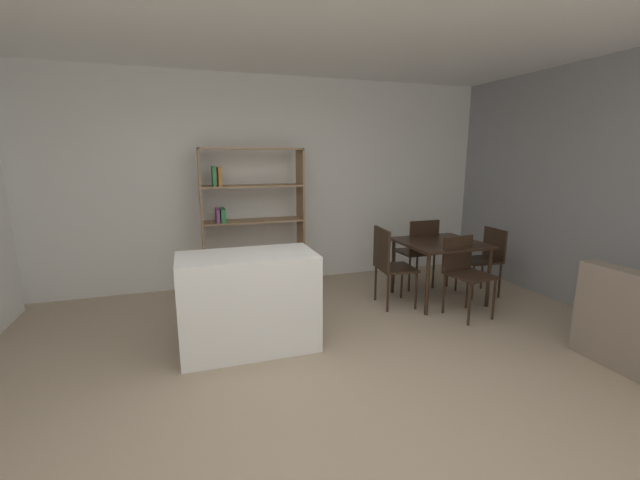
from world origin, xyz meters
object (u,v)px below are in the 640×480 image
Objects in this scene: open_bookshelf at (249,218)px; dining_chair_window_side at (486,255)px; dining_chair_island_side at (389,260)px; dining_chair_near at (464,268)px; dining_table at (440,248)px; dining_chair_far at (419,247)px; kitchen_island at (248,301)px.

dining_chair_window_side is (2.84, -1.13, -0.45)m from open_bookshelf.
dining_chair_island_side reaches higher than dining_chair_near.
open_bookshelf reaches higher than dining_chair_window_side.
dining_chair_island_side is at bearing -86.59° from dining_chair_window_side.
dining_chair_window_side is at bearing -85.42° from dining_chair_island_side.
dining_chair_near is (-0.01, -0.49, -0.12)m from dining_table.
dining_chair_island_side reaches higher than dining_table.
open_bookshelf is 2.28m from dining_chair_far.
dining_chair_island_side is at bearing -37.53° from open_bookshelf.
dining_chair_far is at bearing 23.06° from kitchen_island.
kitchen_island is 1.30× the size of dining_chair_island_side.
dining_chair_near is 0.85m from dining_chair_window_side.
dining_chair_far reaches higher than dining_table.
kitchen_island is 1.31× the size of dining_chair_far.
dining_chair_island_side is at bearing 136.09° from dining_chair_near.
open_bookshelf is 2.17× the size of dining_chair_window_side.
kitchen_island is 0.66× the size of open_bookshelf.
dining_table is 0.70m from dining_chair_window_side.
dining_table is 1.09× the size of dining_chair_near.
kitchen_island is 1.83m from dining_chair_island_side.
dining_table is at bearing -86.50° from dining_chair_window_side.
dining_chair_far is at bearing 81.29° from dining_chair_near.
dining_chair_island_side is 1.08× the size of dining_chair_near.
dining_chair_near is at bearing -120.93° from dining_chair_island_side.
open_bookshelf is 2.12× the size of dining_chair_near.
kitchen_island is 1.29× the size of dining_table.
dining_chair_island_side is (-0.69, 0.01, -0.10)m from dining_table.
open_bookshelf is at bearing 135.14° from dining_chair_near.
kitchen_island is at bearing -75.94° from dining_chair_window_side.
dining_chair_island_side is 1.39m from dining_chair_window_side.
dining_chair_far is (0.02, 0.97, 0.03)m from dining_chair_near.
open_bookshelf is at bearing 152.36° from dining_table.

